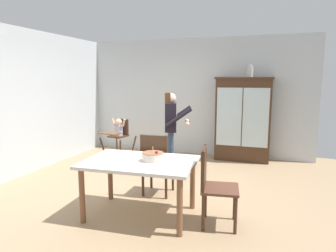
% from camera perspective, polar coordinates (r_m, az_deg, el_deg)
% --- Properties ---
extents(ground_plane, '(6.24, 6.24, 0.00)m').
position_cam_1_polar(ground_plane, '(4.93, -2.56, -12.19)').
color(ground_plane, tan).
extents(wall_back, '(5.32, 0.06, 2.70)m').
position_cam_1_polar(wall_back, '(7.13, 5.20, 5.46)').
color(wall_back, silver).
rests_on(wall_back, ground_plane).
extents(wall_left, '(0.06, 5.32, 2.70)m').
position_cam_1_polar(wall_left, '(6.10, -26.34, 3.99)').
color(wall_left, silver).
rests_on(wall_left, ground_plane).
extents(china_cabinet, '(1.21, 0.48, 1.81)m').
position_cam_1_polar(china_cabinet, '(6.72, 14.04, 1.28)').
color(china_cabinet, '#422819').
rests_on(china_cabinet, ground_plane).
extents(ceramic_vase, '(0.13, 0.13, 0.27)m').
position_cam_1_polar(ceramic_vase, '(6.66, 15.29, 9.96)').
color(ceramic_vase, '#B2B7B2').
rests_on(ceramic_vase, china_cabinet).
extents(high_chair_with_toddler, '(0.67, 0.76, 0.95)m').
position_cam_1_polar(high_chair_with_toddler, '(6.47, -9.42, -1.19)').
color(high_chair_with_toddler, '#422819').
rests_on(high_chair_with_toddler, ground_plane).
extents(adult_person, '(0.61, 0.59, 1.53)m').
position_cam_1_polar(adult_person, '(5.54, 0.63, 0.53)').
color(adult_person, '#33425B').
rests_on(adult_person, ground_plane).
extents(dining_table, '(1.48, 1.05, 0.74)m').
position_cam_1_polar(dining_table, '(3.92, -5.36, -7.90)').
color(dining_table, silver).
rests_on(dining_table, ground_plane).
extents(birthday_cake, '(0.28, 0.28, 0.19)m').
position_cam_1_polar(birthday_cake, '(3.87, -2.87, -5.81)').
color(birthday_cake, beige).
rests_on(birthday_cake, dining_table).
extents(dining_chair_far_side, '(0.46, 0.46, 0.96)m').
position_cam_1_polar(dining_chair_far_side, '(4.58, -2.28, -6.55)').
color(dining_chair_far_side, '#422819').
rests_on(dining_chair_far_side, ground_plane).
extents(dining_chair_right_end, '(0.50, 0.50, 0.96)m').
position_cam_1_polar(dining_chair_right_end, '(3.73, 8.30, -10.30)').
color(dining_chair_right_end, '#422819').
rests_on(dining_chair_right_end, ground_plane).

